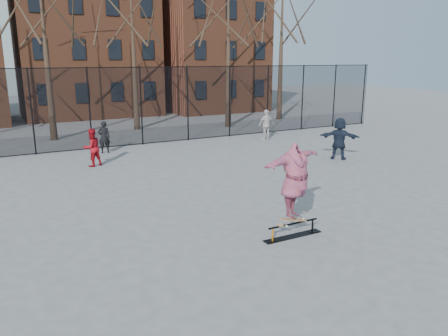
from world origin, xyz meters
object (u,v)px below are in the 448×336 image
skate_rail (293,231)px  skateboard (293,221)px  bystander_black (104,137)px  bystander_navy (339,138)px  bystander_red (92,148)px  skater (295,183)px  bystander_white (266,125)px

skate_rail → skateboard: skateboard is taller
bystander_black → bystander_navy: bearing=150.9°
skate_rail → bystander_red: bystander_red is taller
skate_rail → bystander_navy: size_ratio=0.90×
skate_rail → skater: skater is taller
bystander_white → bystander_black: bearing=-5.2°
bystander_navy → skater: bearing=87.7°
bystander_black → bystander_red: size_ratio=0.97×
bystander_black → bystander_white: (8.74, -0.73, 0.07)m
skateboard → bystander_white: bearing=59.1°
skateboard → bystander_black: 12.55m
skateboard → bystander_red: bystander_red is taller
skater → bystander_navy: skater is taller
skateboard → bystander_navy: bystander_navy is taller
skate_rail → skateboard: size_ratio=2.08×
skater → bystander_red: 10.40m
skate_rail → skateboard: bearing=-180.0°
skateboard → bystander_black: bystander_black is taller
skateboard → skater: 0.99m
skate_rail → skateboard: 0.27m
bystander_black → bystander_red: bearing=72.4°
bystander_red → bystander_navy: 10.69m
skater → bystander_black: bearing=75.9°
bystander_white → bystander_navy: 5.59m
bystander_navy → bystander_black: bearing=11.7°
skater → bystander_navy: (7.14, 6.11, -0.47)m
skateboard → skate_rail: bearing=0.0°
skater → bystander_white: bearing=37.0°
bystander_black → bystander_navy: (8.88, -6.31, 0.17)m
bystander_red → skate_rail: bearing=86.6°
bystander_white → skate_rail: bearing=58.7°
skateboard → bystander_navy: 9.41m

